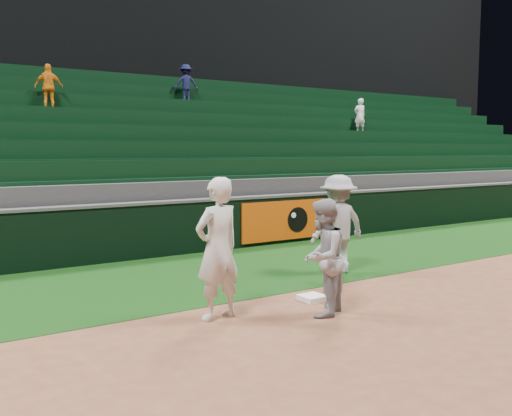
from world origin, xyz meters
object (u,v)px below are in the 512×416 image
Objects in this scene: first_base at (312,298)px; base_coach at (338,224)px; first_baseman at (218,249)px; baserunner at (323,257)px.

first_base is 2.33m from base_coach.
base_coach is (1.71, 1.30, 0.92)m from first_base.
first_baseman is (-1.74, -0.01, 0.97)m from first_base.
first_base is at bearing 38.39° from base_coach.
first_base is 0.18× the size of first_baseman.
baserunner is (1.35, -0.69, -0.16)m from first_baseman.
first_base is 1.13m from baserunner.
base_coach is at bearing -168.76° from baserunner.
base_coach is (3.44, 1.31, -0.05)m from first_baseman.
base_coach is at bearing -168.33° from first_baseman.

